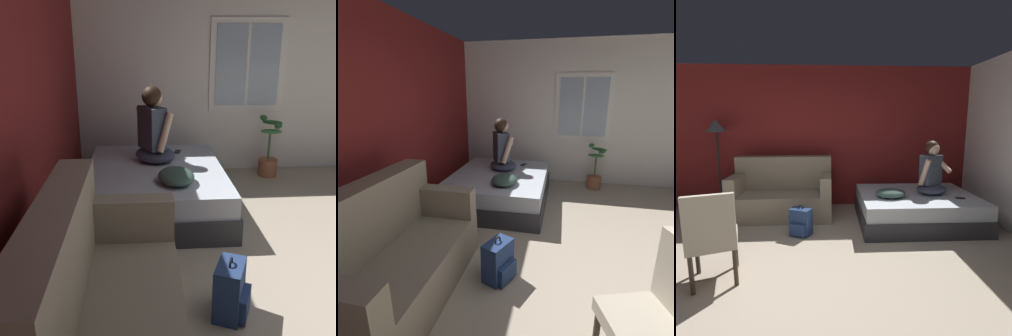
{
  "view_description": "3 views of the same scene",
  "coord_description": "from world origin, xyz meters",
  "views": [
    {
      "loc": [
        -2.37,
        1.88,
        1.89
      ],
      "look_at": [
        0.67,
        1.66,
        0.85
      ],
      "focal_mm": 42.0,
      "sensor_mm": 36.0,
      "label": 1
    },
    {
      "loc": [
        -2.21,
        0.75,
        1.78
      ],
      "look_at": [
        1.02,
        1.45,
        0.81
      ],
      "focal_mm": 28.0,
      "sensor_mm": 36.0,
      "label": 2
    },
    {
      "loc": [
        0.36,
        -2.41,
        1.65
      ],
      "look_at": [
        0.55,
        1.32,
        0.99
      ],
      "focal_mm": 28.0,
      "sensor_mm": 36.0,
      "label": 3
    }
  ],
  "objects": [
    {
      "name": "ground_plane",
      "position": [
        0.0,
        0.0,
        0.0
      ],
      "size": [
        40.0,
        40.0,
        0.0
      ],
      "primitive_type": "plane",
      "color": "tan"
    },
    {
      "name": "wall_back_accent",
      "position": [
        0.0,
        2.8,
        1.35
      ],
      "size": [
        11.12,
        0.16,
        2.7
      ],
      "primitive_type": "cube",
      "color": "maroon",
      "rests_on": "ground"
    },
    {
      "name": "wall_side_with_window",
      "position": [
        3.14,
        0.01,
        1.35
      ],
      "size": [
        0.19,
        6.85,
        2.7
      ],
      "color": "silver",
      "rests_on": "ground"
    },
    {
      "name": "bed",
      "position": [
        1.77,
        1.72,
        0.24
      ],
      "size": [
        1.91,
        1.54,
        0.48
      ],
      "color": "#2D2D33",
      "rests_on": "ground"
    },
    {
      "name": "couch",
      "position": [
        -0.49,
        2.12,
        0.39
      ],
      "size": [
        1.7,
        0.83,
        1.04
      ],
      "color": "gray",
      "rests_on": "ground"
    },
    {
      "name": "side_chair",
      "position": [
        -0.84,
        0.13,
        0.53
      ],
      "size": [
        0.58,
        0.58,
        0.98
      ],
      "color": "#382D23",
      "rests_on": "ground"
    },
    {
      "name": "person_seated",
      "position": [
        2.01,
        1.73,
        0.84
      ],
      "size": [
        0.67,
        0.64,
        0.88
      ],
      "color": "#383D51",
      "rests_on": "bed"
    },
    {
      "name": "backpack",
      "position": [
        -0.09,
        1.28,
        0.19
      ],
      "size": [
        0.35,
        0.32,
        0.46
      ],
      "color": "navy",
      "rests_on": "ground"
    },
    {
      "name": "throw_pillow",
      "position": [
        1.29,
        1.53,
        0.55
      ],
      "size": [
        0.5,
        0.39,
        0.14
      ],
      "primitive_type": "ellipsoid",
      "rotation": [
        0.0,
        0.0,
        0.07
      ],
      "color": "#385147",
      "rests_on": "bed"
    },
    {
      "name": "cell_phone",
      "position": [
        2.37,
        1.42,
        0.48
      ],
      "size": [
        0.16,
        0.11,
        0.01
      ],
      "primitive_type": "cube",
      "rotation": [
        0.0,
        0.0,
        4.43
      ],
      "color": "black",
      "rests_on": "bed"
    },
    {
      "name": "potted_plant",
      "position": [
        2.73,
        0.11,
        0.3
      ],
      "size": [
        0.39,
        0.37,
        0.85
      ],
      "color": "#995B3D",
      "rests_on": "ground"
    }
  ]
}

